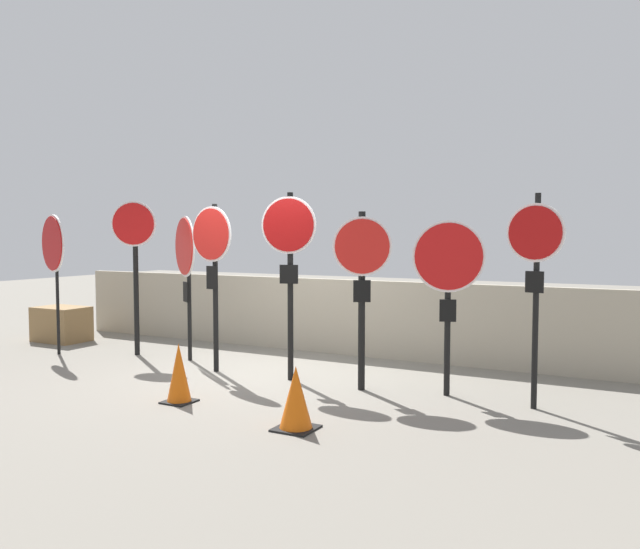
# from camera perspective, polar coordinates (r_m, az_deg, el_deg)

# --- Properties ---
(ground_plane) EXTENTS (40.00, 40.00, 0.00)m
(ground_plane) POSITION_cam_1_polar(r_m,az_deg,el_deg) (9.09, -5.77, -9.00)
(ground_plane) COLOR gray
(fence_back) EXTENTS (10.44, 0.12, 1.25)m
(fence_back) POSITION_cam_1_polar(r_m,az_deg,el_deg) (10.60, -0.10, -3.76)
(fence_back) COLOR #A89E89
(fence_back) RESTS_ON ground
(stop_sign_0) EXTENTS (0.90, 0.35, 2.33)m
(stop_sign_0) POSITION_cam_1_polar(r_m,az_deg,el_deg) (11.17, -23.22, 2.14)
(stop_sign_0) COLOR black
(stop_sign_0) RESTS_ON ground
(stop_sign_1) EXTENTS (0.68, 0.35, 2.54)m
(stop_sign_1) POSITION_cam_1_polar(r_m,az_deg,el_deg) (10.66, -16.60, 2.40)
(stop_sign_1) COLOR black
(stop_sign_1) RESTS_ON ground
(stop_sign_2) EXTENTS (0.81, 0.55, 2.28)m
(stop_sign_2) POSITION_cam_1_polar(r_m,az_deg,el_deg) (10.00, -12.20, 1.68)
(stop_sign_2) COLOR black
(stop_sign_2) RESTS_ON ground
(stop_sign_3) EXTENTS (0.79, 0.19, 2.43)m
(stop_sign_3) POSITION_cam_1_polar(r_m,az_deg,el_deg) (9.08, -9.80, 1.94)
(stop_sign_3) COLOR black
(stop_sign_3) RESTS_ON ground
(stop_sign_4) EXTENTS (0.76, 0.20, 2.56)m
(stop_sign_4) POSITION_cam_1_polar(r_m,az_deg,el_deg) (8.42, -2.83, 2.29)
(stop_sign_4) COLOR black
(stop_sign_4) RESTS_ON ground
(stop_sign_5) EXTENTS (0.68, 0.36, 2.28)m
(stop_sign_5) POSITION_cam_1_polar(r_m,az_deg,el_deg) (7.88, 3.86, 0.38)
(stop_sign_5) COLOR black
(stop_sign_5) RESTS_ON ground
(stop_sign_6) EXTENTS (0.84, 0.31, 2.16)m
(stop_sign_6) POSITION_cam_1_polar(r_m,az_deg,el_deg) (7.73, 11.65, 0.23)
(stop_sign_6) COLOR black
(stop_sign_6) RESTS_ON ground
(stop_sign_7) EXTENTS (0.66, 0.17, 2.46)m
(stop_sign_7) POSITION_cam_1_polar(r_m,az_deg,el_deg) (7.40, 19.10, 1.35)
(stop_sign_7) COLOR black
(stop_sign_7) RESTS_ON ground
(traffic_cone_0) EXTENTS (0.34, 0.34, 0.71)m
(traffic_cone_0) POSITION_cam_1_polar(r_m,az_deg,el_deg) (7.65, -12.77, -8.79)
(traffic_cone_0) COLOR black
(traffic_cone_0) RESTS_ON ground
(traffic_cone_1) EXTENTS (0.41, 0.41, 0.66)m
(traffic_cone_1) POSITION_cam_1_polar(r_m,az_deg,el_deg) (6.48, -2.22, -11.22)
(traffic_cone_1) COLOR black
(traffic_cone_1) RESTS_ON ground
(storage_crate) EXTENTS (0.96, 0.67, 0.65)m
(storage_crate) POSITION_cam_1_polar(r_m,az_deg,el_deg) (12.67, -22.56, -4.20)
(storage_crate) COLOR olive
(storage_crate) RESTS_ON ground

